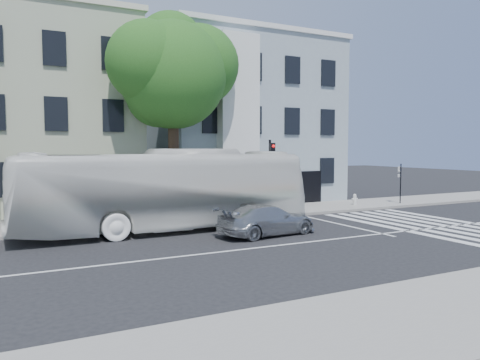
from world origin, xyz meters
TOP-DOWN VIEW (x-y plane):
  - ground at (0.00, 0.00)m, footprint 120.00×120.00m
  - sidewalk_far at (0.00, 8.00)m, footprint 80.00×4.00m
  - sidewalk_near at (0.00, -8.00)m, footprint 80.00×4.00m
  - building_left at (-7.00, 15.00)m, footprint 12.00×10.00m
  - building_right at (7.00, 15.00)m, footprint 12.00×10.00m
  - street_tree at (0.06, 8.74)m, footprint 7.30×5.90m
  - bus at (-1.59, 5.09)m, footprint 3.34×13.28m
  - sedan at (1.90, 2.04)m, footprint 2.39×4.70m
  - hedge at (-3.45, 6.80)m, footprint 8.46×2.81m
  - traffic_signal at (5.04, 6.95)m, footprint 0.44×0.53m
  - fire_hydrant at (11.60, 7.64)m, footprint 0.39×0.22m
  - far_sign_pole at (14.75, 6.95)m, footprint 0.44×0.24m

SIDE VIEW (x-z plane):
  - ground at x=0.00m, z-range 0.00..0.00m
  - sidewalk_far at x=0.00m, z-range 0.00..0.15m
  - sidewalk_near at x=0.00m, z-range 0.00..0.15m
  - hedge at x=-3.45m, z-range 0.15..0.85m
  - fire_hydrant at x=11.60m, z-range 0.16..0.84m
  - sedan at x=1.90m, z-range 0.00..1.31m
  - far_sign_pole at x=14.75m, z-range 0.49..3.03m
  - bus at x=-1.59m, z-range 0.00..3.68m
  - traffic_signal at x=5.04m, z-range 0.61..4.77m
  - building_left at x=-7.00m, z-range 0.00..11.00m
  - building_right at x=7.00m, z-range 0.00..11.00m
  - street_tree at x=0.06m, z-range 2.28..13.38m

